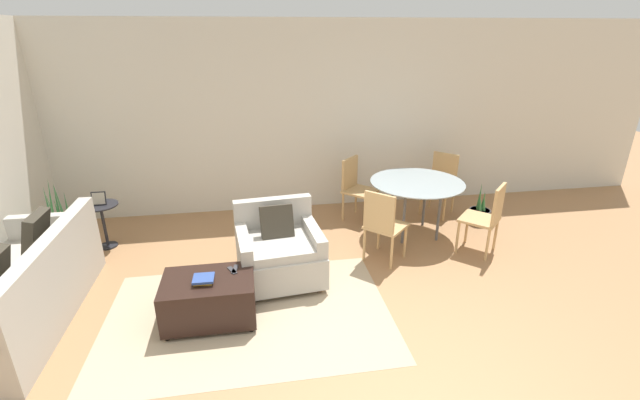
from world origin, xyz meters
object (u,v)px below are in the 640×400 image
(armchair, at_px, (279,251))
(dining_chair_far_right, at_px, (441,180))
(potted_plant_small, at_px, (480,213))
(ottoman, at_px, (209,298))
(dining_chair_far_left, at_px, (355,185))
(couch, at_px, (20,294))
(potted_plant, at_px, (64,236))
(dining_chair_near_left, at_px, (383,222))
(picture_frame, at_px, (99,198))
(dining_chair_near_right, at_px, (488,215))
(tv_remote_secondary, at_px, (232,270))
(side_table, at_px, (103,217))
(dining_table, at_px, (417,187))
(book_stack, at_px, (204,279))
(tv_remote_primary, at_px, (235,269))

(armchair, height_order, dining_chair_far_right, dining_chair_far_right)
(armchair, relative_size, potted_plant_small, 1.63)
(ottoman, xyz_separation_m, dining_chair_far_left, (1.93, 2.11, 0.28))
(dining_chair_far_left, xyz_separation_m, dining_chair_far_right, (1.31, 0.00, 0.00))
(couch, distance_m, potted_plant, 1.46)
(couch, relative_size, dining_chair_near_left, 2.28)
(potted_plant_small, bearing_deg, couch, -165.69)
(picture_frame, bearing_deg, potted_plant, -176.78)
(dining_chair_near_right, distance_m, dining_chair_far_left, 1.85)
(dining_chair_far_left, bearing_deg, armchair, -129.65)
(tv_remote_secondary, distance_m, potted_plant, 2.67)
(side_table, relative_size, dining_chair_near_right, 0.64)
(armchair, bearing_deg, side_table, 152.41)
(side_table, bearing_deg, dining_chair_near_right, -11.50)
(dining_table, xyz_separation_m, dining_chair_near_left, (-0.66, -0.66, -0.16))
(armchair, relative_size, potted_plant, 1.01)
(ottoman, bearing_deg, picture_frame, 129.02)
(ottoman, relative_size, dining_chair_far_right, 0.94)
(book_stack, distance_m, dining_chair_near_right, 3.37)
(potted_plant, height_order, potted_plant_small, potted_plant)
(tv_remote_primary, distance_m, potted_plant, 2.68)
(dining_table, distance_m, dining_chair_far_right, 0.94)
(side_table, bearing_deg, picture_frame, -90.00)
(tv_remote_primary, relative_size, picture_frame, 0.95)
(ottoman, distance_m, dining_chair_near_right, 3.35)
(couch, height_order, potted_plant_small, couch)
(couch, relative_size, tv_remote_primary, 12.72)
(tv_remote_secondary, distance_m, dining_chair_near_right, 3.09)
(ottoman, bearing_deg, book_stack, -122.67)
(dining_table, distance_m, potted_plant_small, 1.21)
(potted_plant, bearing_deg, picture_frame, 3.22)
(book_stack, relative_size, tv_remote_secondary, 1.26)
(side_table, distance_m, picture_frame, 0.26)
(tv_remote_secondary, relative_size, picture_frame, 0.90)
(dining_chair_near_left, distance_m, dining_chair_far_left, 1.31)
(ottoman, relative_size, dining_chair_near_left, 0.94)
(tv_remote_secondary, height_order, dining_table, dining_table)
(book_stack, height_order, dining_chair_near_right, dining_chair_near_right)
(dining_chair_near_left, relative_size, dining_chair_far_right, 1.00)
(ottoman, relative_size, side_table, 1.46)
(side_table, height_order, dining_chair_near_right, dining_chair_near_right)
(picture_frame, distance_m, dining_chair_near_left, 3.47)
(picture_frame, bearing_deg, armchair, -27.59)
(armchair, xyz_separation_m, potted_plant, (-2.60, 1.08, -0.14))
(tv_remote_secondary, bearing_deg, book_stack, -147.53)
(ottoman, distance_m, picture_frame, 2.28)
(couch, relative_size, book_stack, 10.73)
(dining_chair_near_left, bearing_deg, dining_chair_near_right, 0.00)
(book_stack, relative_size, side_table, 0.33)
(potted_plant, relative_size, dining_chair_far_left, 1.05)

